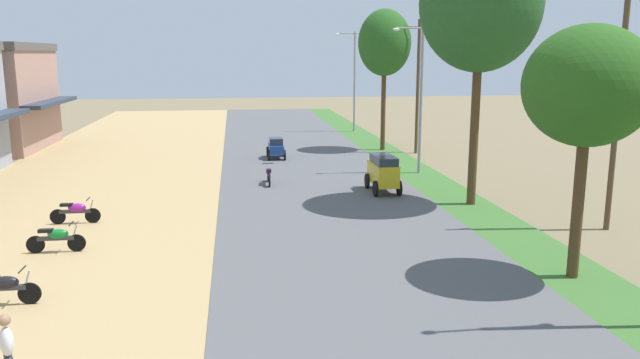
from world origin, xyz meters
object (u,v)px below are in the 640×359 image
median_tree_fourth (385,43)px  utility_pole_near (620,85)px  car_hatchback_blue (276,147)px  motorbike_ahead_second (269,174)px  median_tree_third (481,5)px  car_van_yellow (383,171)px  parked_motorbike_second (4,287)px  parked_motorbike_third (57,237)px  pedestrian_on_shoulder (8,351)px  parked_motorbike_fourth (76,211)px  streetlamp_far (355,75)px  utility_pole_far (418,84)px  streetlamp_mid (421,89)px  median_tree_second (588,87)px

median_tree_fourth → utility_pole_near: (3.65, -19.17, -1.68)m
median_tree_fourth → utility_pole_near: utility_pole_near is taller
car_hatchback_blue → motorbike_ahead_second: 7.45m
median_tree_third → car_van_yellow: median_tree_third is taller
parked_motorbike_second → car_van_yellow: size_ratio=0.75×
car_van_yellow → car_hatchback_blue: size_ratio=1.20×
parked_motorbike_third → utility_pole_near: bearing=0.7°
parked_motorbike_second → utility_pole_near: 20.03m
parked_motorbike_second → median_tree_third: (15.48, 8.60, 7.55)m
parked_motorbike_second → pedestrian_on_shoulder: pedestrian_on_shoulder is taller
parked_motorbike_third → parked_motorbike_fourth: same height
parked_motorbike_third → parked_motorbike_second: bearing=-91.9°
median_tree_third → motorbike_ahead_second: bearing=147.9°
streetlamp_far → utility_pole_far: size_ratio=0.95×
utility_pole_far → parked_motorbike_fourth: bearing=-139.7°
streetlamp_far → streetlamp_mid: bearing=-90.0°
parked_motorbike_second → car_van_yellow: (12.36, 11.29, 0.47)m
pedestrian_on_shoulder → median_tree_third: (13.85, 13.08, 7.14)m
median_tree_third → median_tree_fourth: 15.08m
parked_motorbike_fourth → median_tree_second: median_tree_second is taller
car_hatchback_blue → motorbike_ahead_second: size_ratio=1.11×
parked_motorbike_fourth → parked_motorbike_second: bearing=-89.3°
parked_motorbike_second → utility_pole_near: (18.97, 4.46, 4.62)m
median_tree_third → utility_pole_near: size_ratio=1.08×
parked_motorbike_fourth → streetlamp_far: 30.36m
streetlamp_far → utility_pole_far: (1.84, -11.16, -0.25)m
parked_motorbike_third → car_hatchback_blue: (8.05, 16.88, 0.19)m
pedestrian_on_shoulder → motorbike_ahead_second: (5.71, 18.20, -0.39)m
parked_motorbike_third → pedestrian_on_shoulder: bearing=-80.3°
parked_motorbike_fourth → utility_pole_near: utility_pole_near is taller
streetlamp_mid → motorbike_ahead_second: bearing=-166.8°
motorbike_ahead_second → car_hatchback_blue: bearing=83.4°
parked_motorbike_second → parked_motorbike_fourth: same height
parked_motorbike_second → median_tree_second: bearing=-0.2°
utility_pole_near → motorbike_ahead_second: (-11.63, 9.25, -4.60)m
median_tree_third → motorbike_ahead_second: size_ratio=5.97×
parked_motorbike_third → parked_motorbike_fourth: bearing=93.9°
parked_motorbike_third → parked_motorbike_fourth: (-0.23, 3.45, 0.00)m
median_tree_fourth → parked_motorbike_second: bearing=-123.0°
parked_motorbike_fourth → car_hatchback_blue: size_ratio=0.90×
streetlamp_far → utility_pole_far: utility_pole_far is taller
median_tree_fourth → car_van_yellow: (-2.96, -12.33, -5.84)m
median_tree_fourth → car_hatchback_blue: bearing=-160.5°
utility_pole_near → utility_pole_far: 17.99m
car_van_yellow → utility_pole_near: bearing=-45.9°
pedestrian_on_shoulder → car_van_yellow: 19.08m
parked_motorbike_fourth → utility_pole_near: size_ratio=0.18×
parked_motorbike_fourth → streetlamp_mid: 17.78m
streetlamp_mid → car_hatchback_blue: bearing=142.4°
median_tree_fourth → parked_motorbike_fourth: bearing=-134.0°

